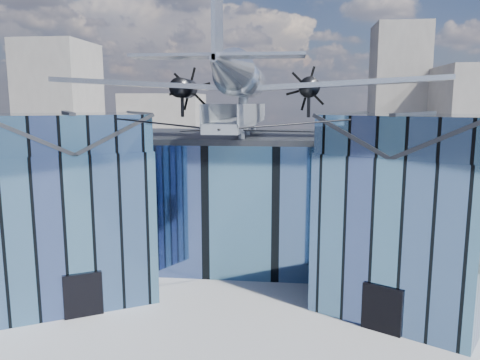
# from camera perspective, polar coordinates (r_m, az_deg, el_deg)

# --- Properties ---
(ground_plane) EXTENTS (120.00, 120.00, 0.00)m
(ground_plane) POSITION_cam_1_polar(r_m,az_deg,el_deg) (31.80, -0.41, -13.51)
(ground_plane) COLOR gray
(museum) EXTENTS (32.88, 24.50, 17.60)m
(museum) POSITION_cam_1_polar(r_m,az_deg,el_deg) (35.74, 0.68, -1.64)
(museum) COLOR #4A6D96
(museum) RESTS_ON ground
(bg_towers) EXTENTS (77.00, 24.50, 26.00)m
(bg_towers) POSITION_cam_1_polar(r_m,az_deg,el_deg) (79.64, 4.95, 7.63)
(bg_towers) COLOR gray
(bg_towers) RESTS_ON ground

